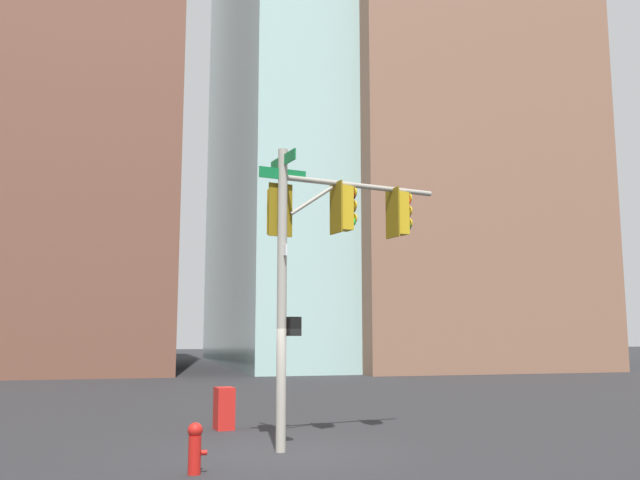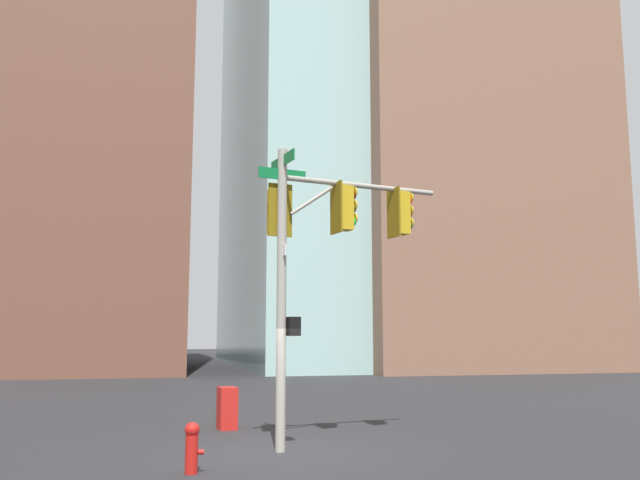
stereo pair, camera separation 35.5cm
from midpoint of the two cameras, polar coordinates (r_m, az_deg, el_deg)
The scene contains 6 objects.
ground_plane at distance 14.25m, azimuth -2.34°, elevation -17.65°, with size 200.00×200.00×0.00m, color #262628.
signal_pole_assembly at distance 14.78m, azimuth 0.91°, elevation 0.25°, with size 4.36×1.44×6.37m.
fire_hydrant at distance 12.29m, azimuth -10.00°, elevation -16.85°, with size 0.34×0.26×0.87m.
newspaper_box at distance 17.68m, azimuth -7.32°, elevation -14.00°, with size 0.44×0.56×1.05m, color red.
building_brick_nearside at distance 52.52m, azimuth -21.37°, elevation 15.70°, with size 18.40×18.08×46.09m, color brown.
building_brick_midblock at distance 54.00m, azimuth 11.56°, elevation 16.05°, with size 17.45×15.13×48.56m, color #845B47.
Camera 2 is at (-2.72, -13.80, 2.38)m, focal length 37.61 mm.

